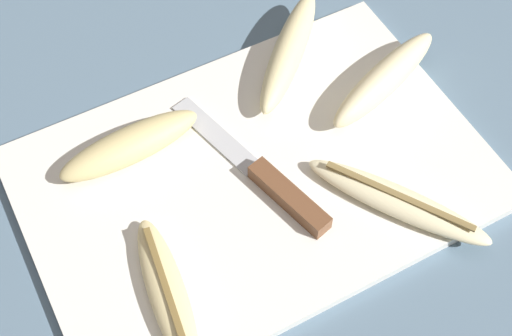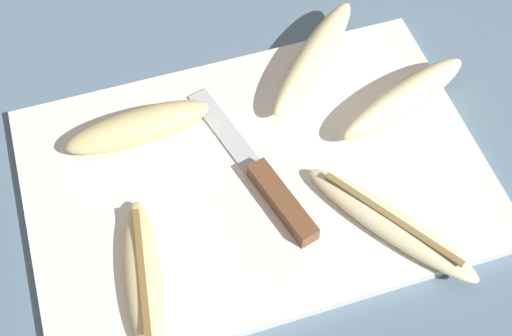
% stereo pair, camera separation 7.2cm
% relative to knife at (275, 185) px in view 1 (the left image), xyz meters
% --- Properties ---
extents(ground_plane, '(4.00, 4.00, 0.00)m').
position_rel_knife_xyz_m(ground_plane, '(-0.01, 0.03, -0.02)').
color(ground_plane, slate).
extents(cutting_board, '(0.46, 0.31, 0.01)m').
position_rel_knife_xyz_m(cutting_board, '(-0.01, 0.03, -0.01)').
color(cutting_board, white).
rests_on(cutting_board, ground_plane).
extents(knife, '(0.08, 0.22, 0.02)m').
position_rel_knife_xyz_m(knife, '(0.00, 0.00, 0.00)').
color(knife, brown).
rests_on(knife, cutting_board).
extents(banana_pale_long, '(0.13, 0.18, 0.02)m').
position_rel_knife_xyz_m(banana_pale_long, '(0.10, -0.07, 0.00)').
color(banana_pale_long, beige).
rests_on(banana_pale_long, cutting_board).
extents(banana_spotted_left, '(0.16, 0.05, 0.03)m').
position_rel_knife_xyz_m(banana_spotted_left, '(-0.11, 0.11, 0.01)').
color(banana_spotted_left, '#DBC684').
rests_on(banana_spotted_left, cutting_board).
extents(banana_ripe_center, '(0.05, 0.16, 0.02)m').
position_rel_knife_xyz_m(banana_ripe_center, '(-0.14, -0.05, 0.00)').
color(banana_ripe_center, beige).
rests_on(banana_ripe_center, cutting_board).
extents(banana_cream_curved, '(0.17, 0.09, 0.04)m').
position_rel_knife_xyz_m(banana_cream_curved, '(0.17, 0.06, 0.01)').
color(banana_cream_curved, beige).
rests_on(banana_cream_curved, cutting_board).
extents(banana_soft_right, '(0.16, 0.15, 0.04)m').
position_rel_knife_xyz_m(banana_soft_right, '(0.10, 0.14, 0.01)').
color(banana_soft_right, beige).
rests_on(banana_soft_right, cutting_board).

